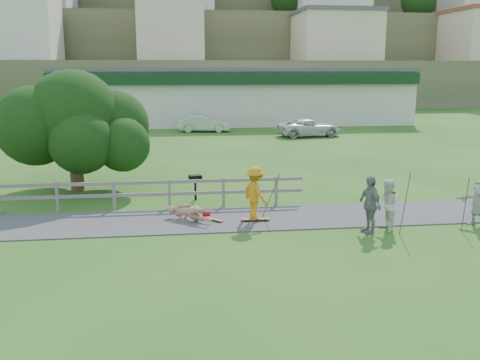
{
  "coord_description": "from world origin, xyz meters",
  "views": [
    {
      "loc": [
        -1.86,
        -16.0,
        5.08
      ],
      "look_at": [
        0.45,
        2.0,
        1.28
      ],
      "focal_mm": 40.0,
      "sensor_mm": 36.0,
      "label": 1
    }
  ],
  "objects_px": {
    "spectator_b": "(370,204)",
    "bbq": "(195,188)",
    "car_silver": "(204,123)",
    "tree": "(75,145)",
    "skater_fallen": "(189,213)",
    "spectator_d": "(478,203)",
    "spectator_a": "(388,205)",
    "skater_rider": "(255,196)",
    "car_white": "(309,128)"
  },
  "relations": [
    {
      "from": "skater_fallen",
      "to": "car_white",
      "type": "height_order",
      "value": "car_white"
    },
    {
      "from": "spectator_a",
      "to": "tree",
      "type": "xyz_separation_m",
      "value": [
        -10.73,
        7.22,
        1.11
      ]
    },
    {
      "from": "skater_fallen",
      "to": "spectator_d",
      "type": "bearing_deg",
      "value": -61.8
    },
    {
      "from": "tree",
      "to": "bbq",
      "type": "height_order",
      "value": "tree"
    },
    {
      "from": "car_silver",
      "to": "bbq",
      "type": "bearing_deg",
      "value": -177.87
    },
    {
      "from": "skater_rider",
      "to": "spectator_b",
      "type": "height_order",
      "value": "spectator_b"
    },
    {
      "from": "spectator_b",
      "to": "bbq",
      "type": "distance_m",
      "value": 7.19
    },
    {
      "from": "bbq",
      "to": "car_silver",
      "type": "bearing_deg",
      "value": 71.0
    },
    {
      "from": "spectator_d",
      "to": "car_white",
      "type": "bearing_deg",
      "value": 151.63
    },
    {
      "from": "spectator_d",
      "to": "tree",
      "type": "bearing_deg",
      "value": -144.23
    },
    {
      "from": "car_silver",
      "to": "bbq",
      "type": "distance_m",
      "value": 22.99
    },
    {
      "from": "skater_fallen",
      "to": "tree",
      "type": "bearing_deg",
      "value": 78.9
    },
    {
      "from": "bbq",
      "to": "skater_fallen",
      "type": "bearing_deg",
      "value": -111.15
    },
    {
      "from": "spectator_d",
      "to": "bbq",
      "type": "height_order",
      "value": "spectator_d"
    },
    {
      "from": "spectator_a",
      "to": "tree",
      "type": "distance_m",
      "value": 12.98
    },
    {
      "from": "car_silver",
      "to": "tree",
      "type": "xyz_separation_m",
      "value": [
        -6.68,
        -20.55,
        1.25
      ]
    },
    {
      "from": "spectator_b",
      "to": "spectator_d",
      "type": "bearing_deg",
      "value": 80.32
    },
    {
      "from": "spectator_a",
      "to": "skater_rider",
      "type": "bearing_deg",
      "value": -114.28
    },
    {
      "from": "skater_fallen",
      "to": "spectator_b",
      "type": "bearing_deg",
      "value": -70.33
    },
    {
      "from": "spectator_a",
      "to": "spectator_b",
      "type": "xyz_separation_m",
      "value": [
        -0.62,
        -0.07,
        0.08
      ]
    },
    {
      "from": "car_silver",
      "to": "car_white",
      "type": "height_order",
      "value": "car_silver"
    },
    {
      "from": "tree",
      "to": "spectator_d",
      "type": "bearing_deg",
      "value": -27.05
    },
    {
      "from": "spectator_b",
      "to": "bbq",
      "type": "relative_size",
      "value": 1.82
    },
    {
      "from": "skater_rider",
      "to": "tree",
      "type": "height_order",
      "value": "tree"
    },
    {
      "from": "car_silver",
      "to": "car_white",
      "type": "distance_m",
      "value": 8.68
    },
    {
      "from": "skater_fallen",
      "to": "bbq",
      "type": "relative_size",
      "value": 1.72
    },
    {
      "from": "spectator_d",
      "to": "car_white",
      "type": "relative_size",
      "value": 0.32
    },
    {
      "from": "spectator_b",
      "to": "bbq",
      "type": "xyz_separation_m",
      "value": [
        -5.23,
        4.91,
        -0.41
      ]
    },
    {
      "from": "spectator_a",
      "to": "skater_fallen",
      "type": "bearing_deg",
      "value": -109.99
    },
    {
      "from": "car_silver",
      "to": "bbq",
      "type": "relative_size",
      "value": 4.16
    },
    {
      "from": "skater_rider",
      "to": "spectator_a",
      "type": "xyz_separation_m",
      "value": [
        3.99,
        -1.53,
        -0.06
      ]
    },
    {
      "from": "skater_rider",
      "to": "car_white",
      "type": "height_order",
      "value": "skater_rider"
    },
    {
      "from": "spectator_b",
      "to": "tree",
      "type": "bearing_deg",
      "value": -138.38
    },
    {
      "from": "spectator_b",
      "to": "car_silver",
      "type": "distance_m",
      "value": 28.04
    },
    {
      "from": "skater_fallen",
      "to": "car_white",
      "type": "relative_size",
      "value": 0.36
    },
    {
      "from": "car_silver",
      "to": "skater_rider",
      "type": "bearing_deg",
      "value": -173.26
    },
    {
      "from": "spectator_d",
      "to": "tree",
      "type": "distance_m",
      "value": 15.63
    },
    {
      "from": "spectator_d",
      "to": "bbq",
      "type": "bearing_deg",
      "value": -144.86
    },
    {
      "from": "skater_rider",
      "to": "skater_fallen",
      "type": "xyz_separation_m",
      "value": [
        -2.2,
        0.33,
        -0.58
      ]
    },
    {
      "from": "spectator_a",
      "to": "spectator_d",
      "type": "distance_m",
      "value": 3.15
    },
    {
      "from": "skater_rider",
      "to": "bbq",
      "type": "height_order",
      "value": "skater_rider"
    },
    {
      "from": "skater_fallen",
      "to": "spectator_a",
      "type": "xyz_separation_m",
      "value": [
        6.19,
        -1.85,
        0.52
      ]
    },
    {
      "from": "spectator_a",
      "to": "bbq",
      "type": "relative_size",
      "value": 1.66
    },
    {
      "from": "tree",
      "to": "car_silver",
      "type": "bearing_deg",
      "value": 71.99
    },
    {
      "from": "car_silver",
      "to": "spectator_a",
      "type": "bearing_deg",
      "value": -165.09
    },
    {
      "from": "skater_fallen",
      "to": "tree",
      "type": "height_order",
      "value": "tree"
    },
    {
      "from": "spectator_a",
      "to": "car_white",
      "type": "xyz_separation_m",
      "value": [
        3.64,
        23.75,
        -0.17
      ]
    },
    {
      "from": "spectator_a",
      "to": "spectator_d",
      "type": "bearing_deg",
      "value": 88.98
    },
    {
      "from": "skater_fallen",
      "to": "car_silver",
      "type": "bearing_deg",
      "value": 33.94
    },
    {
      "from": "car_white",
      "to": "skater_rider",
      "type": "bearing_deg",
      "value": 152.34
    }
  ]
}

